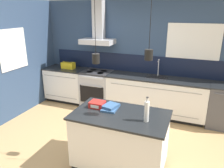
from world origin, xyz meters
The scene contains 12 objects.
ground_plane centered at (0.00, 0.00, 0.00)m, with size 16.00×16.00×0.00m, color tan.
wall_back centered at (-0.06, 2.00, 1.35)m, with size 5.60×2.46×2.60m.
wall_left centered at (-2.43, 0.70, 1.30)m, with size 0.08×3.80×2.60m.
counter_run_left centered at (-1.83, 1.69, 0.46)m, with size 1.08×0.64×0.91m.
counter_run_sink centered at (0.56, 1.69, 0.46)m, with size 2.26×0.64×1.31m.
oven_range centered at (-0.93, 1.69, 0.46)m, with size 0.73×0.66×0.91m.
dishwasher centered at (1.99, 1.69, 0.46)m, with size 0.61×0.65×0.91m.
kitchen_island centered at (0.41, -0.32, 0.46)m, with size 1.41×0.85×0.91m.
bottle_on_island centered at (0.81, -0.40, 1.06)m, with size 0.07×0.07×0.36m.
book_stack centered at (0.21, -0.21, 0.94)m, with size 0.24×0.34×0.07m.
red_supply_box centered at (-0.01, -0.23, 0.96)m, with size 0.23×0.20×0.09m.
yellow_toolbox centered at (-1.75, 1.69, 0.99)m, with size 0.34×0.18×0.19m.
Camera 1 is at (1.36, -3.06, 2.36)m, focal length 35.00 mm.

